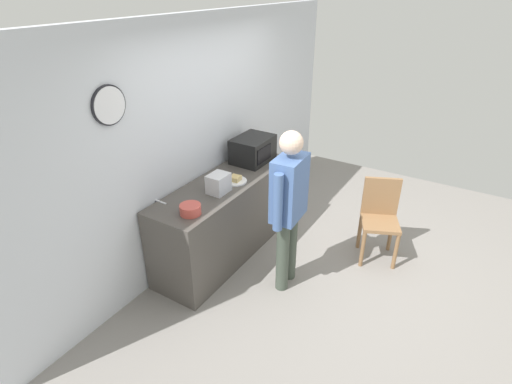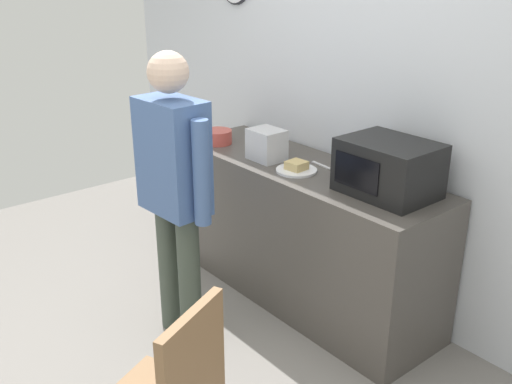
# 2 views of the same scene
# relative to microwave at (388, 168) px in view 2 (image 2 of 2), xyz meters

# --- Properties ---
(back_wall) EXTENTS (5.40, 0.13, 2.60)m
(back_wall) POSITION_rel_microwave_xyz_m (-0.41, 0.35, 0.23)
(back_wall) COLOR silver
(back_wall) RESTS_ON ground_plane
(kitchen_counter) EXTENTS (1.97, 0.62, 0.92)m
(kitchen_counter) POSITION_rel_microwave_xyz_m (-0.63, -0.03, -0.61)
(kitchen_counter) COLOR #4C4742
(kitchen_counter) RESTS_ON ground_plane
(microwave) EXTENTS (0.50, 0.39, 0.30)m
(microwave) POSITION_rel_microwave_xyz_m (0.00, 0.00, 0.00)
(microwave) COLOR black
(microwave) RESTS_ON kitchen_counter
(sandwich_plate) EXTENTS (0.25, 0.25, 0.07)m
(sandwich_plate) POSITION_rel_microwave_xyz_m (-0.58, -0.14, -0.13)
(sandwich_plate) COLOR white
(sandwich_plate) RESTS_ON kitchen_counter
(salad_bowl) EXTENTS (0.20, 0.20, 0.09)m
(salad_bowl) POSITION_rel_microwave_xyz_m (-1.36, -0.16, -0.10)
(salad_bowl) COLOR #C64C42
(salad_bowl) RESTS_ON kitchen_counter
(toaster) EXTENTS (0.22, 0.18, 0.20)m
(toaster) POSITION_rel_microwave_xyz_m (-0.87, -0.13, -0.05)
(toaster) COLOR silver
(toaster) RESTS_ON kitchen_counter
(fork_utensil) EXTENTS (0.02, 0.17, 0.01)m
(fork_utensil) POSITION_rel_microwave_xyz_m (-1.35, 0.25, -0.15)
(fork_utensil) COLOR silver
(fork_utensil) RESTS_ON kitchen_counter
(spoon_utensil) EXTENTS (0.17, 0.04, 0.01)m
(spoon_utensil) POSITION_rel_microwave_xyz_m (-0.56, 0.06, -0.15)
(spoon_utensil) COLOR silver
(spoon_utensil) RESTS_ON kitchen_counter
(person_standing) EXTENTS (0.59, 0.27, 1.69)m
(person_standing) POSITION_rel_microwave_xyz_m (-0.77, -0.89, -0.09)
(person_standing) COLOR #404B40
(person_standing) RESTS_ON ground_plane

